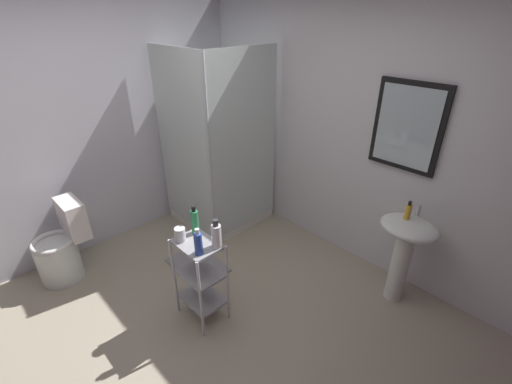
{
  "coord_description": "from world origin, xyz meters",
  "views": [
    {
      "loc": [
        1.65,
        -0.97,
        2.3
      ],
      "look_at": [
        -0.24,
        0.86,
        0.9
      ],
      "focal_mm": 24.21,
      "sensor_mm": 36.0,
      "label": 1
    }
  ],
  "objects_px": {
    "shower_stall": "(218,188)",
    "shampoo_bottle_blue": "(198,243)",
    "rinse_cup": "(180,234)",
    "storage_cart": "(200,274)",
    "bath_mat": "(198,265)",
    "toilet": "(62,248)",
    "lotion_bottle_white": "(216,235)",
    "pedestal_sink": "(405,244)",
    "body_wash_bottle_green": "(195,221)",
    "hand_soap_bottle": "(408,211)"
  },
  "relations": [
    {
      "from": "shampoo_bottle_blue",
      "to": "body_wash_bottle_green",
      "type": "relative_size",
      "value": 0.89
    },
    {
      "from": "rinse_cup",
      "to": "shampoo_bottle_blue",
      "type": "bearing_deg",
      "value": 1.24
    },
    {
      "from": "toilet",
      "to": "lotion_bottle_white",
      "type": "relative_size",
      "value": 3.25
    },
    {
      "from": "rinse_cup",
      "to": "bath_mat",
      "type": "relative_size",
      "value": 0.18
    },
    {
      "from": "storage_cart",
      "to": "hand_soap_bottle",
      "type": "bearing_deg",
      "value": 53.78
    },
    {
      "from": "rinse_cup",
      "to": "pedestal_sink",
      "type": "bearing_deg",
      "value": 51.09
    },
    {
      "from": "pedestal_sink",
      "to": "shampoo_bottle_blue",
      "type": "xyz_separation_m",
      "value": [
        -0.91,
        -1.4,
        0.25
      ]
    },
    {
      "from": "storage_cart",
      "to": "lotion_bottle_white",
      "type": "relative_size",
      "value": 3.16
    },
    {
      "from": "body_wash_bottle_green",
      "to": "hand_soap_bottle",
      "type": "bearing_deg",
      "value": 48.96
    },
    {
      "from": "pedestal_sink",
      "to": "rinse_cup",
      "type": "distance_m",
      "value": 1.82
    },
    {
      "from": "toilet",
      "to": "storage_cart",
      "type": "height_order",
      "value": "toilet"
    },
    {
      "from": "hand_soap_bottle",
      "to": "shampoo_bottle_blue",
      "type": "height_order",
      "value": "hand_soap_bottle"
    },
    {
      "from": "shampoo_bottle_blue",
      "to": "rinse_cup",
      "type": "height_order",
      "value": "shampoo_bottle_blue"
    },
    {
      "from": "bath_mat",
      "to": "body_wash_bottle_green",
      "type": "bearing_deg",
      "value": -30.45
    },
    {
      "from": "shower_stall",
      "to": "bath_mat",
      "type": "distance_m",
      "value": 0.95
    },
    {
      "from": "toilet",
      "to": "shampoo_bottle_blue",
      "type": "xyz_separation_m",
      "value": [
        1.42,
        0.58,
        0.52
      ]
    },
    {
      "from": "shower_stall",
      "to": "shampoo_bottle_blue",
      "type": "distance_m",
      "value": 1.61
    },
    {
      "from": "storage_cart",
      "to": "rinse_cup",
      "type": "height_order",
      "value": "rinse_cup"
    },
    {
      "from": "pedestal_sink",
      "to": "rinse_cup",
      "type": "bearing_deg",
      "value": -128.91
    },
    {
      "from": "shower_stall",
      "to": "body_wash_bottle_green",
      "type": "relative_size",
      "value": 8.35
    },
    {
      "from": "shampoo_bottle_blue",
      "to": "rinse_cup",
      "type": "bearing_deg",
      "value": -178.76
    },
    {
      "from": "pedestal_sink",
      "to": "body_wash_bottle_green",
      "type": "bearing_deg",
      "value": -132.03
    },
    {
      "from": "rinse_cup",
      "to": "bath_mat",
      "type": "bearing_deg",
      "value": 137.71
    },
    {
      "from": "body_wash_bottle_green",
      "to": "lotion_bottle_white",
      "type": "height_order",
      "value": "body_wash_bottle_green"
    },
    {
      "from": "body_wash_bottle_green",
      "to": "lotion_bottle_white",
      "type": "xyz_separation_m",
      "value": [
        0.26,
        0.01,
        -0.0
      ]
    },
    {
      "from": "shower_stall",
      "to": "rinse_cup",
      "type": "height_order",
      "value": "shower_stall"
    },
    {
      "from": "hand_soap_bottle",
      "to": "shower_stall",
      "type": "bearing_deg",
      "value": -170.58
    },
    {
      "from": "hand_soap_bottle",
      "to": "storage_cart",
      "type": "bearing_deg",
      "value": -126.22
    },
    {
      "from": "pedestal_sink",
      "to": "hand_soap_bottle",
      "type": "height_order",
      "value": "hand_soap_bottle"
    },
    {
      "from": "hand_soap_bottle",
      "to": "rinse_cup",
      "type": "height_order",
      "value": "hand_soap_bottle"
    },
    {
      "from": "pedestal_sink",
      "to": "hand_soap_bottle",
      "type": "bearing_deg",
      "value": 178.13
    },
    {
      "from": "storage_cart",
      "to": "bath_mat",
      "type": "distance_m",
      "value": 0.77
    },
    {
      "from": "toilet",
      "to": "lotion_bottle_white",
      "type": "xyz_separation_m",
      "value": [
        1.45,
        0.73,
        0.53
      ]
    },
    {
      "from": "storage_cart",
      "to": "bath_mat",
      "type": "bearing_deg",
      "value": 149.18
    },
    {
      "from": "lotion_bottle_white",
      "to": "rinse_cup",
      "type": "distance_m",
      "value": 0.3
    },
    {
      "from": "pedestal_sink",
      "to": "storage_cart",
      "type": "xyz_separation_m",
      "value": [
        -1.02,
        -1.34,
        -0.14
      ]
    },
    {
      "from": "lotion_bottle_white",
      "to": "shampoo_bottle_blue",
      "type": "bearing_deg",
      "value": -99.48
    },
    {
      "from": "lotion_bottle_white",
      "to": "pedestal_sink",
      "type": "bearing_deg",
      "value": 54.96
    },
    {
      "from": "body_wash_bottle_green",
      "to": "bath_mat",
      "type": "distance_m",
      "value": 0.97
    },
    {
      "from": "pedestal_sink",
      "to": "lotion_bottle_white",
      "type": "xyz_separation_m",
      "value": [
        -0.88,
        -1.26,
        0.26
      ]
    },
    {
      "from": "shower_stall",
      "to": "body_wash_bottle_green",
      "type": "bearing_deg",
      "value": -45.67
    },
    {
      "from": "shower_stall",
      "to": "pedestal_sink",
      "type": "bearing_deg",
      "value": 9.22
    },
    {
      "from": "body_wash_bottle_green",
      "to": "lotion_bottle_white",
      "type": "bearing_deg",
      "value": 1.59
    },
    {
      "from": "storage_cart",
      "to": "rinse_cup",
      "type": "xyz_separation_m",
      "value": [
        -0.12,
        -0.07,
        0.36
      ]
    },
    {
      "from": "shower_stall",
      "to": "toilet",
      "type": "bearing_deg",
      "value": -99.57
    },
    {
      "from": "storage_cart",
      "to": "body_wash_bottle_green",
      "type": "relative_size",
      "value": 3.09
    },
    {
      "from": "shower_stall",
      "to": "lotion_bottle_white",
      "type": "height_order",
      "value": "shower_stall"
    },
    {
      "from": "shampoo_bottle_blue",
      "to": "rinse_cup",
      "type": "relative_size",
      "value": 1.94
    },
    {
      "from": "shower_stall",
      "to": "hand_soap_bottle",
      "type": "relative_size",
      "value": 12.46
    },
    {
      "from": "lotion_bottle_white",
      "to": "rinse_cup",
      "type": "bearing_deg",
      "value": -149.58
    }
  ]
}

